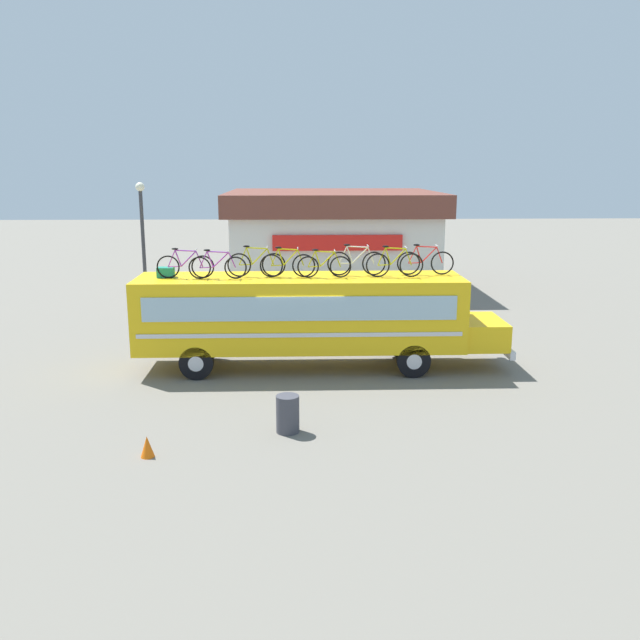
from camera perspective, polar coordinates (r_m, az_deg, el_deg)
ground_plane at (r=21.03m, az=-1.66°, el=-4.04°), size 120.00×120.00×0.00m
bus at (r=20.60m, az=-0.99°, el=0.53°), size 11.25×2.42×2.85m
luggage_bag_1 at (r=20.80m, az=-12.85°, el=3.93°), size 0.49×0.36×0.30m
rooftop_bicycle_1 at (r=20.49m, az=-11.27°, el=4.51°), size 1.70×0.44×0.91m
rooftop_bicycle_2 at (r=20.21m, az=-8.63°, el=4.47°), size 1.71×0.44×0.88m
rooftop_bicycle_3 at (r=20.46m, az=-5.38°, el=4.74°), size 1.75×0.44×0.95m
rooftop_bicycle_4 at (r=20.30m, az=-2.76°, el=4.69°), size 1.66×0.44×0.92m
rooftop_bicycle_5 at (r=20.20m, az=0.35°, el=4.59°), size 1.61×0.44×0.86m
rooftop_bicycle_6 at (r=20.66m, az=3.07°, el=4.86°), size 1.79×0.44×0.96m
rooftop_bicycle_7 at (r=20.41m, az=6.28°, el=4.70°), size 1.73×0.44×0.95m
rooftop_bicycle_8 at (r=21.00m, az=8.84°, el=4.84°), size 1.75×0.44×0.95m
roadside_building at (r=35.25m, az=1.04°, el=6.94°), size 10.55×9.62×4.84m
trash_bin at (r=15.99m, az=-2.73°, el=-7.89°), size 0.54×0.54×0.89m
traffic_cone at (r=15.21m, az=-14.33°, el=-10.28°), size 0.30×0.30×0.47m
street_lamp at (r=27.29m, az=-14.67°, el=6.68°), size 0.34×0.34×5.50m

